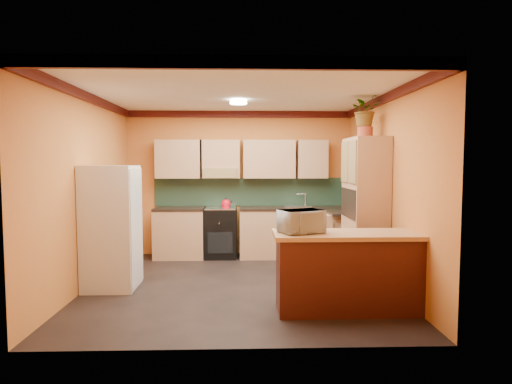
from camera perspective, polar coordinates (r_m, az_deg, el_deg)
The scene contains 15 objects.
room_shell at distance 6.28m, azimuth -2.18°, elevation 7.12°, with size 4.24×4.24×2.72m.
base_cabinets_back at distance 7.90m, azimuth -0.15°, elevation -5.51°, with size 3.65×0.60×0.88m, color tan.
countertop_back at distance 7.84m, azimuth -0.15°, elevation -2.19°, with size 3.65×0.62×0.04m, color black.
stove at distance 7.91m, azimuth -4.70°, elevation -5.41°, with size 0.58×0.58×0.91m, color black.
kettle at distance 7.78m, azimuth -4.01°, elevation -1.51°, with size 0.17×0.17×0.18m, color red, non-canonical shape.
sink at distance 7.89m, azimuth 5.48°, elevation -1.91°, with size 0.48×0.40×0.03m, color silver.
base_cabinets_right at distance 7.43m, azimuth 11.83°, elevation -6.21°, with size 0.60×0.80×0.88m, color tan.
countertop_right at distance 7.36m, azimuth 11.88°, elevation -2.68°, with size 0.62×0.80×0.04m, color black.
fridge at distance 6.23m, azimuth -18.75°, elevation -4.48°, with size 0.68×0.66×1.70m, color silver.
pantry at distance 6.46m, azimuth 14.29°, elevation -2.31°, with size 0.48×0.90×2.10m, color tan.
fern_pot at distance 6.49m, azimuth 14.34°, elevation 7.71°, with size 0.22×0.22×0.16m, color #A43F27.
fern at distance 6.52m, azimuth 14.39°, elevation 10.57°, with size 0.44×0.38×0.49m, color tan.
breakfast_bar at distance 5.22m, azimuth 13.00°, elevation -10.60°, with size 1.80×0.55×0.88m, color #43170F.
bar_top at distance 5.12m, azimuth 13.09°, elevation -5.56°, with size 1.90×0.65×0.05m, color tan.
microwave at distance 4.97m, azimuth 6.04°, elevation -3.91°, with size 0.48×0.33×0.27m, color silver.
Camera 1 is at (0.07, -5.99, 1.75)m, focal length 30.00 mm.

